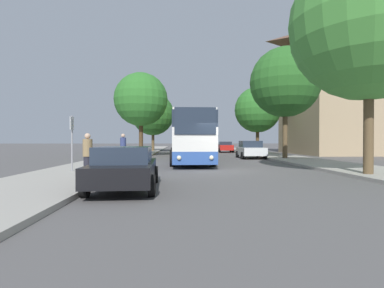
{
  "coord_description": "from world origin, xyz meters",
  "views": [
    {
      "loc": [
        -2.26,
        -15.77,
        1.56
      ],
      "look_at": [
        -1.01,
        12.87,
        1.24
      ],
      "focal_mm": 28.0,
      "sensor_mm": 36.0,
      "label": 1
    }
  ],
  "objects_px": {
    "parked_car_right_far": "(225,147)",
    "tree_right_mid": "(285,82)",
    "bus_rear": "(184,139)",
    "tree_right_far": "(369,23)",
    "pedestrian_waiting_far": "(88,155)",
    "tree_left_far": "(141,100)",
    "parked_car_left_curb": "(125,167)",
    "tree_left_near": "(153,114)",
    "bus_front": "(190,137)",
    "tree_right_near": "(258,110)",
    "bus_stop_sign": "(72,137)",
    "parked_car_right_near": "(251,149)",
    "pedestrian_waiting_near": "(123,148)",
    "bus_middle": "(188,138)"
  },
  "relations": [
    {
      "from": "bus_front",
      "to": "tree_right_far",
      "type": "bearing_deg",
      "value": -51.57
    },
    {
      "from": "tree_left_near",
      "to": "tree_right_mid",
      "type": "xyz_separation_m",
      "value": [
        12.37,
        -17.89,
        1.1
      ]
    },
    {
      "from": "bus_front",
      "to": "tree_right_near",
      "type": "distance_m",
      "value": 17.81
    },
    {
      "from": "bus_middle",
      "to": "pedestrian_waiting_far",
      "type": "bearing_deg",
      "value": -99.75
    },
    {
      "from": "bus_stop_sign",
      "to": "parked_car_right_far",
      "type": "bearing_deg",
      "value": 66.35
    },
    {
      "from": "pedestrian_waiting_far",
      "to": "tree_left_near",
      "type": "bearing_deg",
      "value": 93.45
    },
    {
      "from": "parked_car_right_near",
      "to": "parked_car_left_curb",
      "type": "bearing_deg",
      "value": 65.64
    },
    {
      "from": "bus_front",
      "to": "parked_car_left_curb",
      "type": "height_order",
      "value": "bus_front"
    },
    {
      "from": "tree_left_near",
      "to": "tree_left_far",
      "type": "relative_size",
      "value": 1.0
    },
    {
      "from": "pedestrian_waiting_far",
      "to": "tree_right_mid",
      "type": "height_order",
      "value": "tree_right_mid"
    },
    {
      "from": "bus_rear",
      "to": "tree_right_mid",
      "type": "distance_m",
      "value": 26.62
    },
    {
      "from": "pedestrian_waiting_near",
      "to": "tree_right_far",
      "type": "distance_m",
      "value": 14.17
    },
    {
      "from": "bus_rear",
      "to": "tree_right_far",
      "type": "xyz_separation_m",
      "value": [
        7.3,
        -36.83,
        4.8
      ]
    },
    {
      "from": "parked_car_right_far",
      "to": "tree_right_mid",
      "type": "relative_size",
      "value": 0.44
    },
    {
      "from": "bus_rear",
      "to": "pedestrian_waiting_far",
      "type": "height_order",
      "value": "bus_rear"
    },
    {
      "from": "parked_car_right_far",
      "to": "pedestrian_waiting_far",
      "type": "distance_m",
      "value": 29.82
    },
    {
      "from": "parked_car_right_near",
      "to": "pedestrian_waiting_near",
      "type": "height_order",
      "value": "pedestrian_waiting_near"
    },
    {
      "from": "parked_car_left_curb",
      "to": "pedestrian_waiting_near",
      "type": "height_order",
      "value": "pedestrian_waiting_near"
    },
    {
      "from": "pedestrian_waiting_near",
      "to": "tree_right_mid",
      "type": "bearing_deg",
      "value": -44.52
    },
    {
      "from": "tree_left_near",
      "to": "bus_front",
      "type": "bearing_deg",
      "value": -78.07
    },
    {
      "from": "bus_rear",
      "to": "tree_right_mid",
      "type": "xyz_separation_m",
      "value": [
        7.96,
        -24.98,
        4.58
      ]
    },
    {
      "from": "tree_left_far",
      "to": "parked_car_right_near",
      "type": "bearing_deg",
      "value": -18.18
    },
    {
      "from": "tree_left_far",
      "to": "bus_rear",
      "type": "bearing_deg",
      "value": 77.33
    },
    {
      "from": "bus_front",
      "to": "tree_right_mid",
      "type": "bearing_deg",
      "value": 19.51
    },
    {
      "from": "parked_car_right_near",
      "to": "tree_left_far",
      "type": "xyz_separation_m",
      "value": [
        -10.01,
        3.29,
        4.77
      ]
    },
    {
      "from": "tree_right_near",
      "to": "bus_front",
      "type": "bearing_deg",
      "value": -120.53
    },
    {
      "from": "parked_car_right_near",
      "to": "bus_stop_sign",
      "type": "height_order",
      "value": "bus_stop_sign"
    },
    {
      "from": "parked_car_right_far",
      "to": "tree_right_far",
      "type": "xyz_separation_m",
      "value": [
        1.86,
        -27.4,
        5.82
      ]
    },
    {
      "from": "tree_left_far",
      "to": "tree_right_mid",
      "type": "xyz_separation_m",
      "value": [
        12.43,
        -5.12,
        0.79
      ]
    },
    {
      "from": "parked_car_right_near",
      "to": "tree_right_mid",
      "type": "distance_m",
      "value": 6.33
    },
    {
      "from": "bus_rear",
      "to": "tree_right_far",
      "type": "relative_size",
      "value": 1.12
    },
    {
      "from": "bus_front",
      "to": "tree_left_far",
      "type": "bearing_deg",
      "value": 117.85
    },
    {
      "from": "bus_front",
      "to": "tree_right_near",
      "type": "xyz_separation_m",
      "value": [
        8.87,
        15.04,
        3.56
      ]
    },
    {
      "from": "parked_car_right_near",
      "to": "tree_left_far",
      "type": "relative_size",
      "value": 0.53
    },
    {
      "from": "parked_car_left_curb",
      "to": "tree_right_mid",
      "type": "bearing_deg",
      "value": 51.83
    },
    {
      "from": "pedestrian_waiting_far",
      "to": "tree_left_near",
      "type": "relative_size",
      "value": 0.21
    },
    {
      "from": "tree_left_far",
      "to": "tree_right_near",
      "type": "bearing_deg",
      "value": 27.48
    },
    {
      "from": "bus_stop_sign",
      "to": "tree_left_far",
      "type": "bearing_deg",
      "value": 85.1
    },
    {
      "from": "parked_car_right_far",
      "to": "tree_left_near",
      "type": "xyz_separation_m",
      "value": [
        -9.85,
        2.34,
        4.5
      ]
    },
    {
      "from": "parked_car_right_far",
      "to": "tree_right_mid",
      "type": "xyz_separation_m",
      "value": [
        2.52,
        -15.55,
        5.6
      ]
    },
    {
      "from": "bus_middle",
      "to": "pedestrian_waiting_near",
      "type": "height_order",
      "value": "bus_middle"
    },
    {
      "from": "parked_car_left_curb",
      "to": "tree_left_near",
      "type": "distance_m",
      "value": 32.84
    },
    {
      "from": "tree_left_far",
      "to": "tree_right_mid",
      "type": "height_order",
      "value": "tree_right_mid"
    },
    {
      "from": "bus_rear",
      "to": "tree_left_near",
      "type": "relative_size",
      "value": 1.35
    },
    {
      "from": "tree_left_near",
      "to": "parked_car_right_near",
      "type": "bearing_deg",
      "value": -58.21
    },
    {
      "from": "parked_car_left_curb",
      "to": "tree_right_near",
      "type": "xyz_separation_m",
      "value": [
        11.36,
        26.64,
        4.62
      ]
    },
    {
      "from": "parked_car_right_near",
      "to": "parked_car_right_far",
      "type": "distance_m",
      "value": 13.72
    },
    {
      "from": "bus_middle",
      "to": "parked_car_left_curb",
      "type": "height_order",
      "value": "bus_middle"
    },
    {
      "from": "parked_car_right_far",
      "to": "bus_stop_sign",
      "type": "bearing_deg",
      "value": 68.77
    },
    {
      "from": "bus_front",
      "to": "tree_right_far",
      "type": "xyz_separation_m",
      "value": [
        7.3,
        -8.87,
        4.78
      ]
    }
  ]
}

